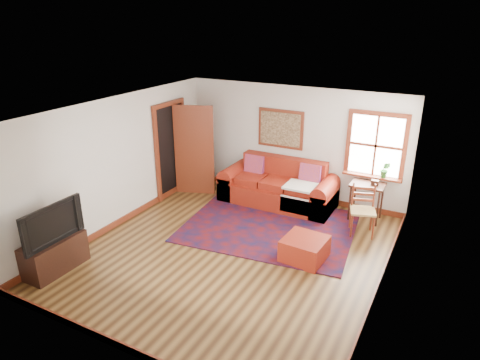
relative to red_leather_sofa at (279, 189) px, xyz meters
The scene contains 13 objects.
ground 2.30m from the red_leather_sofa, 87.23° to the right, with size 5.50×5.50×0.00m, color #3F2611.
room_envelope 2.62m from the red_leather_sofa, 87.21° to the right, with size 5.04×5.54×2.52m.
window 2.18m from the red_leather_sofa, 12.86° to the left, with size 1.18×0.20×1.38m.
doorway 2.28m from the red_leather_sofa, 166.84° to the right, with size 0.89×1.08×2.14m.
framed_artwork 1.32m from the red_leather_sofa, 113.29° to the left, with size 1.05×0.07×0.85m.
persian_rug 1.21m from the red_leather_sofa, 75.27° to the right, with size 3.19×2.56×0.02m, color #580C0E.
red_leather_sofa is the anchor object (origin of this frame).
red_ottoman 2.35m from the red_leather_sofa, 56.04° to the right, with size 0.68×0.68×0.39m, color maroon.
side_table 1.89m from the red_leather_sofa, ahead, with size 0.65×0.48×0.77m.
ladder_back_chair 2.01m from the red_leather_sofa, 15.64° to the right, with size 0.56×0.54×0.96m.
media_cabinet 4.66m from the red_leather_sofa, 117.44° to the right, with size 0.45×1.01×0.55m, color #331811.
television 4.71m from the red_leather_sofa, 117.06° to the right, with size 1.11×0.15×0.64m, color black.
candle_hurricane 4.29m from the red_leather_sofa, 119.35° to the right, with size 0.12×0.12×0.18m.
Camera 1 is at (3.18, -5.74, 3.91)m, focal length 32.00 mm.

